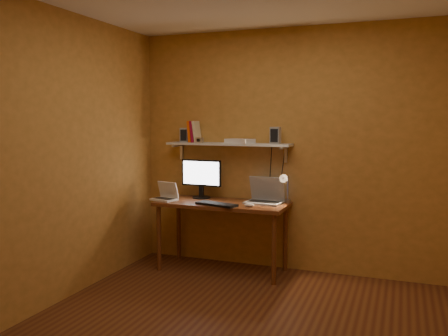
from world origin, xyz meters
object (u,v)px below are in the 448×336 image
at_px(netbook, 166,195).
at_px(mouse, 250,205).
at_px(speaker_right, 275,135).
at_px(wall_shelf, 228,144).
at_px(router, 240,141).
at_px(speaker_left, 184,135).
at_px(monitor, 201,177).
at_px(laptop, 265,196).
at_px(desk, 222,210).
at_px(desk_lamp, 285,184).
at_px(keyboard, 217,204).
at_px(shelf_camera, 199,140).

height_order(netbook, mouse, netbook).
bearing_deg(speaker_right, wall_shelf, -179.24).
bearing_deg(router, speaker_left, 179.09).
distance_m(monitor, laptop, 0.78).
distance_m(desk, desk_lamp, 0.73).
relative_size(keyboard, desk_lamp, 1.19).
distance_m(desk, mouse, 0.41).
relative_size(laptop, speaker_left, 2.49).
bearing_deg(speaker_left, wall_shelf, -12.76).
distance_m(laptop, shelf_camera, 0.96).
bearing_deg(router, keyboard, -106.71).
distance_m(monitor, speaker_right, 0.97).
height_order(desk, monitor, monitor).
distance_m(laptop, netbook, 1.09).
relative_size(shelf_camera, router, 0.36).
bearing_deg(desk, desk_lamp, 10.81).
xyz_separation_m(netbook, mouse, (0.99, -0.06, -0.04)).
bearing_deg(keyboard, speaker_left, 159.18).
distance_m(keyboard, router, 0.76).
height_order(desk, speaker_left, speaker_left).
xyz_separation_m(wall_shelf, monitor, (-0.31, -0.03, -0.37)).
bearing_deg(speaker_left, speaker_right, -13.00).
distance_m(speaker_right, router, 0.40).
distance_m(desk_lamp, shelf_camera, 1.07).
bearing_deg(speaker_right, desk_lamp, -23.42).
bearing_deg(laptop, desk_lamp, 7.35).
relative_size(monitor, keyboard, 1.07).
relative_size(speaker_right, shelf_camera, 1.75).
height_order(desk, router, router).
bearing_deg(desk, router, 54.25).
distance_m(wall_shelf, router, 0.14).
xyz_separation_m(speaker_right, shelf_camera, (-0.85, -0.07, -0.06)).
bearing_deg(monitor, desk, -24.56).
relative_size(speaker_left, router, 0.56).
distance_m(netbook, speaker_left, 0.72).
bearing_deg(shelf_camera, laptop, 0.13).
distance_m(wall_shelf, monitor, 0.48).
relative_size(laptop, desk_lamp, 1.07).
relative_size(monitor, speaker_left, 2.97).
height_order(wall_shelf, shelf_camera, shelf_camera).
relative_size(desk_lamp, router, 1.31).
distance_m(desk, laptop, 0.49).
xyz_separation_m(monitor, keyboard, (0.33, -0.37, -0.23)).
bearing_deg(mouse, speaker_right, 63.81).
xyz_separation_m(desk, keyboard, (0.02, -0.20, 0.10)).
height_order(wall_shelf, speaker_right, speaker_right).
bearing_deg(keyboard, wall_shelf, 107.68).
xyz_separation_m(desk, router, (0.13, 0.19, 0.73)).
relative_size(desk, keyboard, 3.13).
height_order(desk, keyboard, keyboard).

